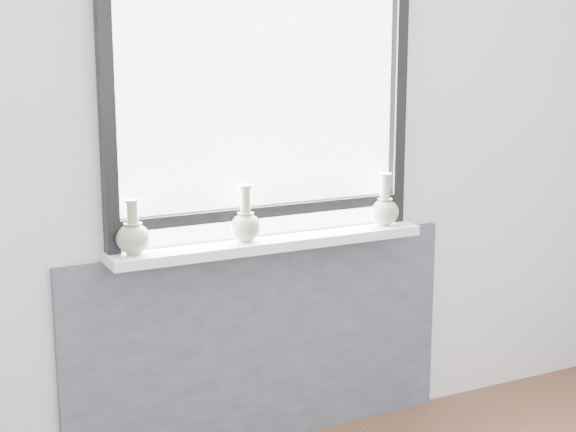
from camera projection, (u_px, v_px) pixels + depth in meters
name	position (u px, v px, depth m)	size (l,w,h in m)	color
back_wall	(259.00, 135.00, 3.51)	(3.60, 0.02, 2.60)	silver
apron_panel	(263.00, 344.00, 3.67)	(1.70, 0.03, 0.86)	#535F6B
windowsill	(270.00, 243.00, 3.51)	(1.32, 0.18, 0.04)	white
window	(262.00, 100.00, 3.45)	(1.30, 0.06, 1.05)	black
vase_a	(133.00, 236.00, 3.24)	(0.13, 0.13, 0.21)	#91A281
vase_b	(246.00, 223.00, 3.44)	(0.12, 0.12, 0.22)	#91A281
vase_c	(385.00, 208.00, 3.73)	(0.12, 0.12, 0.22)	#91A281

